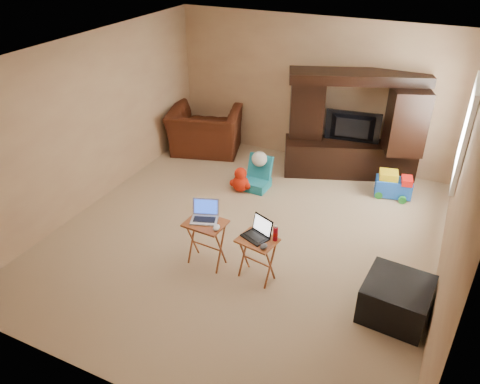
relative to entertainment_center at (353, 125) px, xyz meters
The scene contains 22 objects.
floor 2.70m from the entertainment_center, 108.71° to the right, with size 5.50×5.50×0.00m, color #D1B491.
ceiling 3.02m from the entertainment_center, 108.71° to the right, with size 5.50×5.50×0.00m, color silver.
wall_back 0.95m from the entertainment_center, 157.66° to the left, with size 5.00×5.00×0.00m, color tan.
wall_front 5.24m from the entertainment_center, 99.00° to the right, with size 5.00×5.00×0.00m, color tan.
wall_left 4.12m from the entertainment_center, 143.96° to the right, with size 5.50×5.50×0.00m, color tan.
wall_right 2.96m from the entertainment_center, 55.13° to the right, with size 5.50×5.50×0.00m, color tan.
window_pane 1.94m from the entertainment_center, 27.46° to the right, with size 1.20×1.20×0.00m, color white.
window_frame 1.92m from the entertainment_center, 27.75° to the right, with size 0.06×1.14×1.34m, color white.
entertainment_center is the anchor object (origin of this frame).
television 0.06m from the entertainment_center, 90.00° to the right, with size 0.90×0.12×0.52m, color black.
recliner 2.70m from the entertainment_center, behind, with size 1.28×1.11×0.83m, color #491C0F.
child_rocker 1.80m from the entertainment_center, 136.39° to the right, with size 0.40×0.46×0.54m, color teal, non-canonical shape.
plush_toy 2.06m from the entertainment_center, 136.56° to the right, with size 0.37×0.31×0.42m, color red, non-canonical shape.
push_toy 1.17m from the entertainment_center, 28.65° to the right, with size 0.56×0.40×0.42m, color blue, non-canonical shape.
ottoman 3.42m from the entertainment_center, 67.08° to the right, with size 0.69×0.69×0.45m, color black.
tray_table_left 3.40m from the entertainment_center, 107.60° to the right, with size 0.48×0.38×0.62m, color brown.
tray_table_right 3.25m from the entertainment_center, 95.84° to the right, with size 0.44×0.35×0.57m, color #AC5429.
laptop_left 3.33m from the entertainment_center, 108.25° to the right, with size 0.33×0.27×0.24m, color #B1B1B5.
laptop_right 3.18m from the entertainment_center, 96.59° to the right, with size 0.30×0.25×0.24m, color black.
mouse_left 3.37m from the entertainment_center, 104.15° to the right, with size 0.08×0.13×0.05m, color white.
mouse_right 3.31m from the entertainment_center, 93.38° to the right, with size 0.07×0.12×0.05m, color #3B3B40.
water_bottle 3.11m from the entertainment_center, 92.44° to the right, with size 0.06×0.06×0.18m, color red.
Camera 1 is at (2.21, -4.86, 3.84)m, focal length 35.00 mm.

